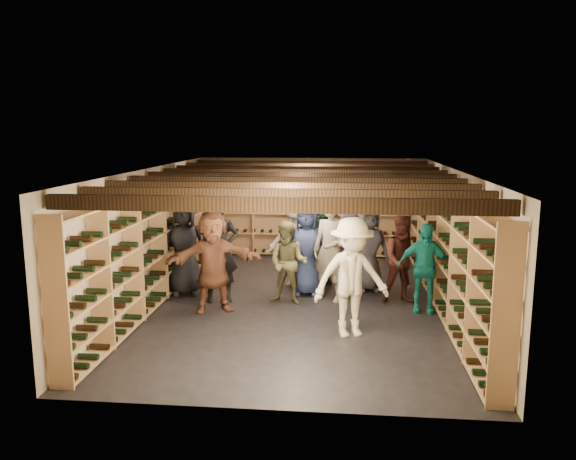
% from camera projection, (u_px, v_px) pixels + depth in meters
% --- Properties ---
extents(ground, '(8.00, 8.00, 0.00)m').
position_uv_depth(ground, '(298.00, 302.00, 10.22)').
color(ground, black).
rests_on(ground, ground).
extents(walls, '(5.52, 8.02, 2.40)m').
position_uv_depth(walls, '(298.00, 237.00, 10.00)').
color(walls, '#B9A890').
rests_on(walls, ground).
extents(ceiling, '(5.50, 8.00, 0.01)m').
position_uv_depth(ceiling, '(298.00, 170.00, 9.79)').
color(ceiling, beige).
rests_on(ceiling, walls).
extents(ceiling_joists, '(5.40, 7.12, 0.18)m').
position_uv_depth(ceiling_joists, '(298.00, 178.00, 9.81)').
color(ceiling_joists, black).
rests_on(ceiling_joists, ground).
extents(wine_rack_left, '(0.32, 7.50, 2.15)m').
position_uv_depth(wine_rack_left, '(159.00, 241.00, 10.27)').
color(wine_rack_left, '#9E7E4D').
rests_on(wine_rack_left, ground).
extents(wine_rack_right, '(0.32, 7.50, 2.15)m').
position_uv_depth(wine_rack_right, '(445.00, 247.00, 9.78)').
color(wine_rack_right, '#9E7E4D').
rests_on(wine_rack_right, ground).
extents(wine_rack_back, '(4.70, 0.30, 2.15)m').
position_uv_depth(wine_rack_back, '(311.00, 213.00, 13.77)').
color(wine_rack_back, '#9E7E4D').
rests_on(wine_rack_back, ground).
extents(crate_stack_left, '(0.58, 0.47, 0.68)m').
position_uv_depth(crate_stack_left, '(304.00, 266.00, 11.51)').
color(crate_stack_left, '#A38356').
rests_on(crate_stack_left, ground).
extents(crate_stack_right, '(0.59, 0.49, 0.51)m').
position_uv_depth(crate_stack_right, '(364.00, 272.00, 11.33)').
color(crate_stack_right, '#A38356').
rests_on(crate_stack_right, ground).
extents(crate_loose, '(0.52, 0.36, 0.17)m').
position_uv_depth(crate_loose, '(311.00, 266.00, 12.57)').
color(crate_loose, '#A38356').
rests_on(crate_loose, ground).
extents(person_0, '(0.98, 0.73, 1.81)m').
position_uv_depth(person_0, '(184.00, 247.00, 10.57)').
color(person_0, black).
rests_on(person_0, ground).
extents(person_1, '(0.79, 0.63, 1.89)m').
position_uv_depth(person_1, '(219.00, 251.00, 10.10)').
color(person_1, black).
rests_on(person_1, ground).
extents(person_2, '(0.83, 0.71, 1.49)m').
position_uv_depth(person_2, '(288.00, 263.00, 10.03)').
color(person_2, brown).
rests_on(person_2, ground).
extents(person_3, '(1.33, 1.03, 1.82)m').
position_uv_depth(person_3, '(351.00, 277.00, 8.42)').
color(person_3, beige).
rests_on(person_3, ground).
extents(person_4, '(0.94, 0.48, 1.54)m').
position_uv_depth(person_4, '(424.00, 268.00, 9.57)').
color(person_4, '#128273').
rests_on(person_4, ground).
extents(person_5, '(1.71, 1.06, 1.76)m').
position_uv_depth(person_5, '(213.00, 261.00, 9.57)').
color(person_5, brown).
rests_on(person_5, ground).
extents(person_6, '(0.86, 0.56, 1.76)m').
position_uv_depth(person_6, '(307.00, 249.00, 10.54)').
color(person_6, '#1D284C').
rests_on(person_6, ground).
extents(person_7, '(0.80, 0.68, 1.86)m').
position_uv_depth(person_7, '(330.00, 251.00, 10.18)').
color(person_7, gray).
rests_on(person_7, ground).
extents(person_8, '(0.84, 0.70, 1.59)m').
position_uv_depth(person_8, '(404.00, 260.00, 10.05)').
color(person_8, '#411D16').
rests_on(person_8, ground).
extents(person_9, '(1.39, 1.11, 1.88)m').
position_uv_depth(person_9, '(296.00, 240.00, 11.14)').
color(person_9, '#A9A39A').
rests_on(person_9, ground).
extents(person_10, '(1.00, 0.56, 1.60)m').
position_uv_depth(person_10, '(322.00, 245.00, 11.31)').
color(person_10, '#1F4533').
rests_on(person_10, ground).
extents(person_11, '(1.46, 0.91, 1.50)m').
position_uv_depth(person_11, '(349.00, 248.00, 11.27)').
color(person_11, '#835F95').
rests_on(person_11, ground).
extents(person_12, '(0.92, 0.73, 1.65)m').
position_uv_depth(person_12, '(369.00, 249.00, 10.82)').
color(person_12, '#333338').
rests_on(person_12, ground).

